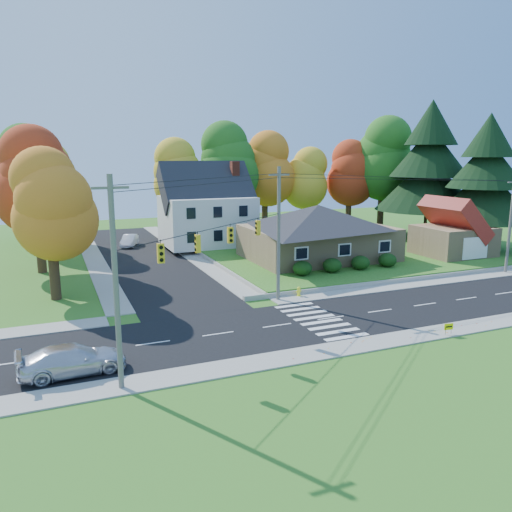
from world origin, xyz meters
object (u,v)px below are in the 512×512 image
Objects in this scene: silver_sedan at (73,360)px; white_car at (129,241)px; fire_hydrant at (299,292)px; ranch_house at (318,231)px.

white_car is at bearing -16.31° from silver_sedan.
fire_hydrant is at bearing -67.75° from silver_sedan.
silver_sedan reaches higher than fire_hydrant.
fire_hydrant is (8.72, -27.33, -0.32)m from white_car.
ranch_house is at bearing 54.20° from fire_hydrant.
ranch_house is 23.56m from white_car.
fire_hydrant is (16.90, 8.08, -0.38)m from silver_sedan.
silver_sedan is (-24.51, -18.64, -2.49)m from ranch_house.
fire_hydrant is at bearing -125.80° from ranch_house.
silver_sedan is 18.73m from fire_hydrant.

